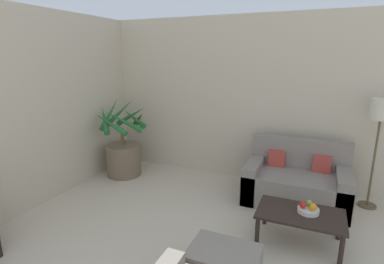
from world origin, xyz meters
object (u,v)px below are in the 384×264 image
object	(u,v)px
sofa_loveseat	(296,182)
coffee_table	(300,216)
potted_palm	(123,151)
orange_fruit	(313,207)
floor_lamp	(381,117)
apple_red	(303,205)
apple_green	(309,203)
fruit_bowl	(308,210)

from	to	relation	value
sofa_loveseat	coffee_table	size ratio (longest dim) A/B	1.50
potted_palm	orange_fruit	world-z (taller)	potted_palm
coffee_table	sofa_loveseat	bearing A→B (deg)	96.90
floor_lamp	apple_red	bearing A→B (deg)	-123.22
potted_palm	coffee_table	size ratio (longest dim) A/B	1.44
coffee_table	apple_green	bearing A→B (deg)	51.97
apple_red	orange_fruit	size ratio (longest dim) A/B	0.92
floor_lamp	orange_fruit	xyz separation A→B (m)	(-0.71, -1.26, -0.83)
apple_green	potted_palm	bearing A→B (deg)	165.69
apple_red	orange_fruit	bearing A→B (deg)	-9.44
coffee_table	orange_fruit	world-z (taller)	orange_fruit
fruit_bowl	apple_red	xyz separation A→B (m)	(-0.06, -0.01, 0.06)
fruit_bowl	apple_red	size ratio (longest dim) A/B	3.13
floor_lamp	apple_green	xyz separation A→B (m)	(-0.75, -1.18, -0.84)
floor_lamp	coffee_table	world-z (taller)	floor_lamp
potted_palm	fruit_bowl	bearing A→B (deg)	-15.34
potted_palm	floor_lamp	distance (m)	3.96
potted_palm	sofa_loveseat	bearing A→B (deg)	2.93
orange_fruit	fruit_bowl	bearing A→B (deg)	148.48
potted_palm	apple_green	distance (m)	3.19
apple_red	potted_palm	bearing A→B (deg)	164.21
potted_palm	apple_red	bearing A→B (deg)	-15.79
apple_green	orange_fruit	size ratio (longest dim) A/B	0.87
sofa_loveseat	floor_lamp	bearing A→B (deg)	14.10
potted_palm	sofa_loveseat	distance (m)	2.90
apple_red	apple_green	world-z (taller)	apple_red
sofa_loveseat	fruit_bowl	xyz separation A→B (m)	(0.20, -1.00, 0.10)
potted_palm	fruit_bowl	distance (m)	3.21
sofa_loveseat	orange_fruit	xyz separation A→B (m)	(0.24, -1.02, 0.17)
coffee_table	apple_green	distance (m)	0.18
coffee_table	fruit_bowl	world-z (taller)	fruit_bowl
orange_fruit	apple_green	bearing A→B (deg)	117.16
sofa_loveseat	fruit_bowl	size ratio (longest dim) A/B	6.04
potted_palm	fruit_bowl	size ratio (longest dim) A/B	5.80
apple_red	orange_fruit	xyz separation A→B (m)	(0.11, -0.02, 0.00)
coffee_table	orange_fruit	size ratio (longest dim) A/B	11.55
sofa_loveseat	apple_red	world-z (taller)	sofa_loveseat
apple_green	fruit_bowl	bearing A→B (deg)	-88.87
potted_palm	fruit_bowl	world-z (taller)	potted_palm
fruit_bowl	orange_fruit	xyz separation A→B (m)	(0.04, -0.03, 0.07)
floor_lamp	apple_green	size ratio (longest dim) A/B	21.76
sofa_loveseat	apple_green	xyz separation A→B (m)	(0.20, -0.94, 0.16)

